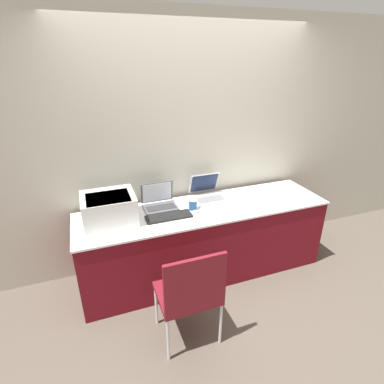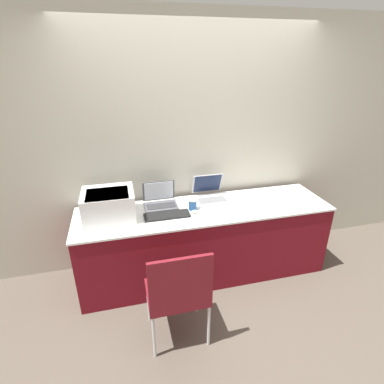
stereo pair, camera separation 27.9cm
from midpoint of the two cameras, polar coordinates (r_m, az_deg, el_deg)
name	(u,v)px [view 1 (the left image)]	position (r m, az deg, el deg)	size (l,w,h in m)	color
ground_plane	(216,289)	(3.22, 1.95, -18.10)	(14.00, 14.00, 0.00)	brown
wall_back	(191,147)	(3.20, -2.79, 8.54)	(8.00, 0.05, 2.60)	#B7B2A3
table	(204,240)	(3.22, -0.15, -9.25)	(2.55, 0.67, 0.78)	maroon
printer	(109,208)	(2.85, -18.27, -2.94)	(0.47, 0.40, 0.26)	silver
laptop_left	(159,202)	(3.05, -8.86, -1.95)	(0.33, 0.26, 0.24)	#4C4C51
laptop_right	(208,193)	(3.20, 0.53, -0.29)	(0.33, 0.34, 0.25)	#B7B7BC
external_keyboard	(169,217)	(2.86, -7.25, -4.75)	(0.44, 0.15, 0.02)	black
coffee_cup	(193,204)	(2.96, -2.54, -2.45)	(0.09, 0.09, 0.11)	#285699
mouse	(196,212)	(2.91, -2.05, -3.81)	(0.06, 0.05, 0.03)	silver
chair	(190,291)	(2.42, -3.79, -18.44)	(0.47, 0.41, 0.91)	maroon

